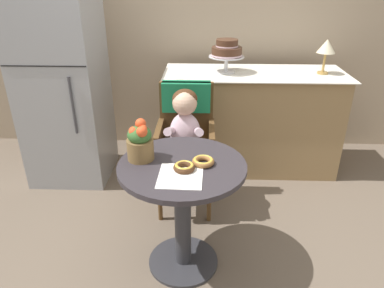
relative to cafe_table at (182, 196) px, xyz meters
name	(u,v)px	position (x,y,z in m)	size (l,w,h in m)	color
ground_plane	(183,262)	(0.00, 0.00, -0.51)	(8.00, 8.00, 0.00)	#6B5B4C
back_wall	(193,10)	(0.00, 1.85, 0.84)	(4.80, 0.10, 2.70)	tan
cafe_table	(182,196)	(0.00, 0.00, 0.00)	(0.72, 0.72, 0.72)	#332D33
wicker_chair	(186,127)	(-0.02, 0.71, 0.13)	(0.42, 0.45, 0.95)	brown
seated_child	(185,130)	(-0.02, 0.55, 0.17)	(0.27, 0.32, 0.73)	silver
paper_napkin	(181,176)	(0.00, -0.13, 0.21)	(0.23, 0.26, 0.00)	white
donut_front	(184,167)	(0.02, -0.07, 0.23)	(0.12, 0.12, 0.04)	#4C2D19
donut_mid	(203,161)	(0.12, 0.00, 0.23)	(0.12, 0.12, 0.03)	#936033
flower_vase	(140,141)	(-0.24, 0.05, 0.32)	(0.15, 0.15, 0.24)	brown
display_counter	(251,121)	(0.55, 1.30, -0.05)	(1.56, 0.62, 0.90)	#93754C
tiered_cake_stand	(227,51)	(0.30, 1.30, 0.57)	(0.30, 0.30, 0.28)	silver
table_lamp	(326,48)	(1.11, 1.28, 0.61)	(0.15, 0.15, 0.28)	#B28C47
refrigerator	(63,83)	(-1.05, 1.10, 0.34)	(0.64, 0.63, 1.70)	#9EA0A5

